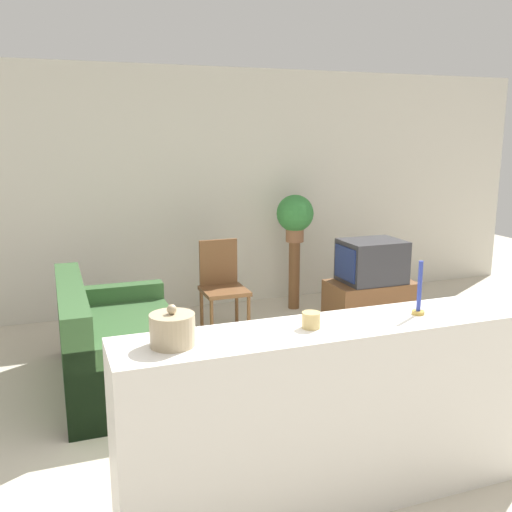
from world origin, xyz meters
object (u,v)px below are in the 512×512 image
(decorative_bowl, at_px, (172,330))
(television, at_px, (371,261))
(couch, at_px, (118,348))
(potted_plant, at_px, (295,215))
(wooden_chair, at_px, (222,282))

(decorative_bowl, bearing_deg, television, 43.88)
(couch, height_order, decorative_bowl, decorative_bowl)
(couch, relative_size, potted_plant, 3.16)
(potted_plant, xyz_separation_m, decorative_bowl, (-2.09, -3.30, 0.00))
(potted_plant, distance_m, decorative_bowl, 3.90)
(potted_plant, bearing_deg, wooden_chair, -156.00)
(television, distance_m, decorative_bowl, 3.66)
(potted_plant, bearing_deg, decorative_bowl, -122.39)
(couch, bearing_deg, television, 12.34)
(couch, distance_m, wooden_chair, 1.49)
(decorative_bowl, bearing_deg, couch, 91.77)
(wooden_chair, bearing_deg, decorative_bowl, -111.01)
(television, bearing_deg, couch, -167.66)
(television, bearing_deg, wooden_chair, 167.73)
(couch, relative_size, television, 2.65)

